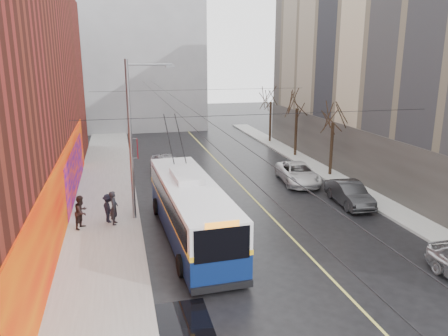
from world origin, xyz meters
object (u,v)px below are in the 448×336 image
at_px(tree_near, 334,113).
at_px(parked_car_c, 298,173).
at_px(trolleybus, 191,209).
at_px(pedestrian_b, 81,212).
at_px(following_car, 167,165).
at_px(pedestrian_a, 114,208).
at_px(pedestrian_c, 108,208).
at_px(parked_car_b, 349,194).
at_px(streetlight_pole, 133,137).
at_px(tree_far, 271,95).
at_px(tree_mid, 297,100).

height_order(tree_near, parked_car_c, tree_near).
xyz_separation_m(trolleybus, pedestrian_b, (-5.55, 2.30, -0.52)).
xyz_separation_m(following_car, pedestrian_a, (-4.04, -10.02, 0.28)).
relative_size(pedestrian_a, pedestrian_c, 1.16).
bearing_deg(parked_car_b, pedestrian_c, -176.56).
bearing_deg(trolleybus, tree_near, 33.82).
bearing_deg(pedestrian_b, streetlight_pole, -44.85).
bearing_deg(pedestrian_a, pedestrian_c, 48.15).
xyz_separation_m(tree_near, following_car, (-12.36, 3.30, -4.16)).
relative_size(tree_near, trolleybus, 0.53).
xyz_separation_m(trolleybus, parked_car_c, (9.35, 8.04, -0.85)).
distance_m(tree_far, pedestrian_c, 26.67).
xyz_separation_m(tree_near, pedestrian_a, (-16.40, -6.72, -3.88)).
distance_m(streetlight_pole, parked_car_b, 13.78).
xyz_separation_m(trolleybus, parked_car_b, (10.55, 2.69, -0.85)).
bearing_deg(pedestrian_c, trolleybus, -150.14).
height_order(following_car, pedestrian_a, pedestrian_a).
relative_size(streetlight_pole, tree_far, 1.37).
bearing_deg(tree_far, tree_near, -90.00).
bearing_deg(tree_mid, following_car, -163.33).
distance_m(parked_car_c, pedestrian_a, 14.33).
height_order(tree_far, pedestrian_c, tree_far).
bearing_deg(tree_mid, trolleybus, -127.78).
xyz_separation_m(streetlight_pole, parked_car_b, (13.14, -0.50, -4.11)).
bearing_deg(tree_far, trolleybus, -118.42).
bearing_deg(pedestrian_c, parked_car_c, -94.79).
distance_m(streetlight_pole, trolleybus, 5.25).
distance_m(pedestrian_b, pedestrian_c, 1.49).
bearing_deg(streetlight_pole, following_car, 73.37).
relative_size(streetlight_pole, pedestrian_c, 5.53).
relative_size(streetlight_pole, following_car, 1.88).
height_order(tree_mid, trolleybus, tree_mid).
height_order(pedestrian_a, pedestrian_b, pedestrian_a).
height_order(tree_near, pedestrian_a, tree_near).
bearing_deg(pedestrian_b, tree_far, -12.52).
relative_size(tree_near, pedestrian_c, 3.93).
xyz_separation_m(tree_mid, pedestrian_a, (-16.40, -13.72, -4.16)).
relative_size(tree_mid, parked_car_b, 1.50).
bearing_deg(tree_near, pedestrian_c, -159.14).
relative_size(tree_far, parked_car_b, 1.48).
distance_m(tree_near, pedestrian_c, 18.32).
relative_size(parked_car_b, pedestrian_b, 2.44).
bearing_deg(parked_car_c, following_car, 160.85).
height_order(pedestrian_a, pedestrian_c, pedestrian_a).
distance_m(tree_near, following_car, 13.45).
relative_size(parked_car_c, pedestrian_b, 2.88).
relative_size(tree_far, parked_car_c, 1.25).
distance_m(tree_far, trolleybus, 26.61).
bearing_deg(parked_car_c, tree_mid, 75.35).
height_order(tree_far, parked_car_b, tree_far).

